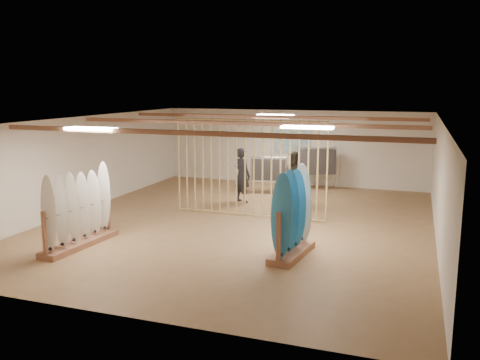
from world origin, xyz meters
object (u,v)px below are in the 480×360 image
(rack_left, at_px, (79,221))
(clothing_rack_b, at_px, (316,162))
(shopper_a, at_px, (242,171))
(clothing_rack_a, at_px, (269,169))
(shopper_b, at_px, (294,174))
(rack_right, at_px, (292,227))

(rack_left, distance_m, clothing_rack_b, 9.24)
(clothing_rack_b, relative_size, shopper_a, 0.78)
(clothing_rack_a, bearing_deg, shopper_b, -53.77)
(clothing_rack_a, height_order, shopper_a, shopper_a)
(clothing_rack_a, bearing_deg, rack_right, -80.54)
(rack_right, xyz_separation_m, clothing_rack_b, (-0.89, 7.40, 0.36))
(clothing_rack_a, relative_size, shopper_a, 0.66)
(clothing_rack_a, relative_size, shopper_b, 0.70)
(rack_left, height_order, shopper_a, shopper_a)
(rack_left, xyz_separation_m, rack_right, (4.83, 0.95, 0.04))
(clothing_rack_b, bearing_deg, shopper_b, -119.74)
(clothing_rack_b, bearing_deg, clothing_rack_a, -162.43)
(clothing_rack_b, relative_size, shopper_b, 0.83)
(clothing_rack_a, xyz_separation_m, clothing_rack_b, (1.41, 1.22, 0.16))
(rack_left, height_order, shopper_b, shopper_b)
(clothing_rack_a, bearing_deg, shopper_a, -117.02)
(clothing_rack_b, distance_m, shopper_b, 2.30)
(rack_left, height_order, clothing_rack_a, rack_left)
(rack_left, relative_size, shopper_a, 1.13)
(rack_right, relative_size, clothing_rack_b, 1.24)
(rack_left, xyz_separation_m, clothing_rack_b, (3.93, 8.35, 0.40))
(clothing_rack_b, xyz_separation_m, shopper_a, (-1.86, -2.77, -0.02))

